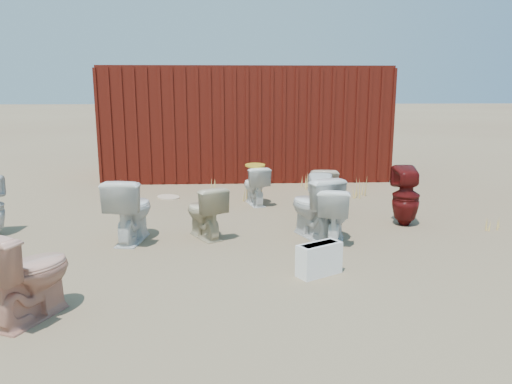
{
  "coord_description": "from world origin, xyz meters",
  "views": [
    {
      "loc": [
        -0.35,
        -6.19,
        2.01
      ],
      "look_at": [
        0.0,
        0.6,
        0.55
      ],
      "focal_mm": 35.0,
      "sensor_mm": 36.0,
      "label": 1
    }
  ],
  "objects_px": {
    "toilet_front_c": "(314,207)",
    "toilet_front_maroon": "(406,196)",
    "shipping_container": "(246,122)",
    "toilet_front_pink": "(28,273)",
    "toilet_front_e": "(334,214)",
    "toilet_back_e": "(320,204)",
    "toilet_back_beige_right": "(322,191)",
    "toilet_front_a": "(130,209)",
    "loose_tank": "(319,259)",
    "toilet_back_yellowlid": "(255,185)",
    "toilet_back_beige_left": "(205,212)"
  },
  "relations": [
    {
      "from": "toilet_front_c",
      "to": "toilet_front_maroon",
      "type": "distance_m",
      "value": 1.53
    },
    {
      "from": "shipping_container",
      "to": "toilet_front_pink",
      "type": "distance_m",
      "value": 7.58
    },
    {
      "from": "toilet_front_e",
      "to": "toilet_back_e",
      "type": "xyz_separation_m",
      "value": [
        -0.11,
        0.45,
        0.04
      ]
    },
    {
      "from": "toilet_back_beige_right",
      "to": "shipping_container",
      "type": "bearing_deg",
      "value": -68.68
    },
    {
      "from": "toilet_front_a",
      "to": "toilet_front_pink",
      "type": "relative_size",
      "value": 1.02
    },
    {
      "from": "toilet_back_beige_right",
      "to": "loose_tank",
      "type": "bearing_deg",
      "value": 84.32
    },
    {
      "from": "toilet_front_c",
      "to": "toilet_back_e",
      "type": "bearing_deg",
      "value": -140.86
    },
    {
      "from": "toilet_back_beige_right",
      "to": "toilet_front_maroon",
      "type": "bearing_deg",
      "value": 154.57
    },
    {
      "from": "toilet_front_e",
      "to": "toilet_back_beige_right",
      "type": "bearing_deg",
      "value": -79.32
    },
    {
      "from": "toilet_back_beige_right",
      "to": "loose_tank",
      "type": "distance_m",
      "value": 2.6
    },
    {
      "from": "toilet_front_c",
      "to": "toilet_front_maroon",
      "type": "xyz_separation_m",
      "value": [
        1.43,
        0.52,
        0.01
      ]
    },
    {
      "from": "toilet_front_pink",
      "to": "loose_tank",
      "type": "bearing_deg",
      "value": -137.29
    },
    {
      "from": "toilet_front_maroon",
      "to": "toilet_back_e",
      "type": "bearing_deg",
      "value": 12.59
    },
    {
      "from": "toilet_front_e",
      "to": "toilet_back_yellowlid",
      "type": "height_order",
      "value": "toilet_front_e"
    },
    {
      "from": "toilet_front_pink",
      "to": "toilet_front_c",
      "type": "bearing_deg",
      "value": -117.31
    },
    {
      "from": "toilet_front_c",
      "to": "toilet_back_e",
      "type": "relative_size",
      "value": 1.04
    },
    {
      "from": "toilet_back_beige_right",
      "to": "toilet_front_e",
      "type": "bearing_deg",
      "value": 91.29
    },
    {
      "from": "toilet_back_beige_left",
      "to": "loose_tank",
      "type": "distance_m",
      "value": 1.93
    },
    {
      "from": "toilet_back_yellowlid",
      "to": "toilet_back_e",
      "type": "bearing_deg",
      "value": 101.84
    },
    {
      "from": "toilet_back_beige_right",
      "to": "loose_tank",
      "type": "height_order",
      "value": "toilet_back_beige_right"
    },
    {
      "from": "toilet_back_beige_left",
      "to": "toilet_back_e",
      "type": "relative_size",
      "value": 0.88
    },
    {
      "from": "toilet_back_beige_right",
      "to": "toilet_back_e",
      "type": "xyz_separation_m",
      "value": [
        -0.2,
        -0.94,
        0.03
      ]
    },
    {
      "from": "toilet_back_beige_left",
      "to": "toilet_front_maroon",
      "type": "bearing_deg",
      "value": 159.51
    },
    {
      "from": "toilet_front_a",
      "to": "toilet_back_beige_left",
      "type": "height_order",
      "value": "toilet_front_a"
    },
    {
      "from": "toilet_front_a",
      "to": "toilet_back_beige_right",
      "type": "xyz_separation_m",
      "value": [
        2.75,
        1.22,
        -0.05
      ]
    },
    {
      "from": "shipping_container",
      "to": "toilet_back_beige_right",
      "type": "distance_m",
      "value": 4.03
    },
    {
      "from": "toilet_front_a",
      "to": "toilet_front_e",
      "type": "relative_size",
      "value": 1.16
    },
    {
      "from": "toilet_back_beige_left",
      "to": "toilet_back_beige_right",
      "type": "xyz_separation_m",
      "value": [
        1.79,
        1.12,
        0.02
      ]
    },
    {
      "from": "toilet_front_a",
      "to": "toilet_back_yellowlid",
      "type": "distance_m",
      "value": 2.62
    },
    {
      "from": "toilet_back_beige_left",
      "to": "toilet_front_c",
      "type": "bearing_deg",
      "value": 148.2
    },
    {
      "from": "toilet_front_e",
      "to": "toilet_back_e",
      "type": "height_order",
      "value": "toilet_back_e"
    },
    {
      "from": "shipping_container",
      "to": "toilet_front_e",
      "type": "relative_size",
      "value": 8.22
    },
    {
      "from": "toilet_front_pink",
      "to": "toilet_front_maroon",
      "type": "relative_size",
      "value": 0.96
    },
    {
      "from": "shipping_container",
      "to": "toilet_front_c",
      "type": "distance_m",
      "value": 5.09
    },
    {
      "from": "toilet_front_a",
      "to": "loose_tank",
      "type": "bearing_deg",
      "value": 158.12
    },
    {
      "from": "shipping_container",
      "to": "toilet_back_beige_left",
      "type": "bearing_deg",
      "value": -98.15
    },
    {
      "from": "toilet_front_pink",
      "to": "toilet_front_c",
      "type": "relative_size",
      "value": 0.99
    },
    {
      "from": "toilet_front_c",
      "to": "toilet_back_e",
      "type": "xyz_separation_m",
      "value": [
        0.13,
        0.24,
        -0.02
      ]
    },
    {
      "from": "toilet_back_beige_right",
      "to": "toilet_front_c",
      "type": "bearing_deg",
      "value": 79.52
    },
    {
      "from": "shipping_container",
      "to": "toilet_front_maroon",
      "type": "height_order",
      "value": "shipping_container"
    },
    {
      "from": "toilet_front_pink",
      "to": "toilet_back_yellowlid",
      "type": "bearing_deg",
      "value": -93.1
    },
    {
      "from": "toilet_front_a",
      "to": "shipping_container",
      "type": "bearing_deg",
      "value": -99.77
    },
    {
      "from": "shipping_container",
      "to": "toilet_back_e",
      "type": "xyz_separation_m",
      "value": [
        0.88,
        -4.74,
        -0.79
      ]
    },
    {
      "from": "loose_tank",
      "to": "toilet_back_beige_right",
      "type": "bearing_deg",
      "value": 48.54
    },
    {
      "from": "toilet_front_pink",
      "to": "toilet_back_beige_left",
      "type": "bearing_deg",
      "value": -96.88
    },
    {
      "from": "toilet_back_e",
      "to": "toilet_front_c",
      "type": "bearing_deg",
      "value": 70.34
    },
    {
      "from": "toilet_front_e",
      "to": "shipping_container",
      "type": "bearing_deg",
      "value": -64.47
    },
    {
      "from": "toilet_back_beige_right",
      "to": "toilet_back_e",
      "type": "bearing_deg",
      "value": 83.05
    },
    {
      "from": "toilet_back_beige_left",
      "to": "toilet_back_beige_right",
      "type": "bearing_deg",
      "value": -177.58
    },
    {
      "from": "toilet_front_maroon",
      "to": "toilet_back_e",
      "type": "relative_size",
      "value": 1.06
    }
  ]
}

